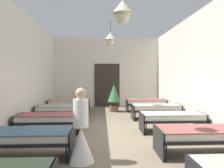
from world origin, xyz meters
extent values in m
cube|color=#7A6B56|center=(0.00, 0.00, -0.05)|extent=(6.41, 11.50, 0.10)
cube|color=silver|center=(0.00, 5.55, 1.94)|extent=(6.21, 0.20, 3.88)
cube|color=silver|center=(-3.00, 0.00, 1.94)|extent=(0.20, 10.90, 3.88)
cube|color=silver|center=(3.00, 0.00, 1.94)|extent=(0.20, 10.90, 3.88)
cube|color=#2D2823|center=(0.00, 5.43, 1.20)|extent=(1.40, 0.06, 2.40)
cone|color=beige|center=(0.14, -1.91, 3.15)|extent=(0.44, 0.44, 0.28)
sphere|color=beige|center=(0.14, -1.91, 2.93)|extent=(0.28, 0.28, 0.28)
cylinder|color=brown|center=(0.04, 1.91, 3.65)|extent=(0.02, 0.02, 0.46)
cone|color=beige|center=(0.04, 1.91, 3.27)|extent=(0.44, 0.44, 0.28)
sphere|color=beige|center=(0.04, 1.91, 3.05)|extent=(0.28, 0.28, 0.28)
cylinder|color=black|center=(-0.98, -2.26, 0.17)|extent=(0.03, 0.03, 0.34)
cylinder|color=black|center=(-0.98, -1.54, 0.17)|extent=(0.03, 0.03, 0.34)
cube|color=black|center=(-1.85, -1.90, 0.38)|extent=(1.90, 0.84, 0.07)
cube|color=black|center=(-0.92, -1.90, 0.29)|extent=(0.04, 0.84, 0.57)
cube|color=silver|center=(-1.85, -1.90, 0.48)|extent=(1.82, 0.78, 0.14)
cube|color=slate|center=(-1.85, -1.90, 0.56)|extent=(1.86, 0.82, 0.02)
cylinder|color=black|center=(0.98, -2.26, 0.17)|extent=(0.03, 0.03, 0.34)
cylinder|color=black|center=(0.98, -1.54, 0.17)|extent=(0.03, 0.03, 0.34)
cube|color=black|center=(1.85, -1.90, 0.38)|extent=(1.90, 0.84, 0.07)
cube|color=black|center=(0.92, -1.90, 0.29)|extent=(0.04, 0.84, 0.57)
cube|color=silver|center=(1.85, -1.90, 0.48)|extent=(1.82, 0.78, 0.14)
cube|color=#8C4C47|center=(1.85, -1.90, 0.56)|extent=(1.86, 0.82, 0.02)
cylinder|color=black|center=(-2.72, -0.36, 0.17)|extent=(0.03, 0.03, 0.34)
cylinder|color=black|center=(-2.72, 0.36, 0.17)|extent=(0.03, 0.03, 0.34)
cylinder|color=black|center=(-0.98, -0.36, 0.17)|extent=(0.03, 0.03, 0.34)
cylinder|color=black|center=(-0.98, 0.36, 0.17)|extent=(0.03, 0.03, 0.34)
cube|color=black|center=(-1.85, 0.00, 0.38)|extent=(1.90, 0.84, 0.07)
cube|color=black|center=(-2.78, 0.00, 0.29)|extent=(0.04, 0.84, 0.57)
cube|color=black|center=(-0.92, 0.00, 0.29)|extent=(0.04, 0.84, 0.57)
cube|color=white|center=(-1.85, 0.00, 0.48)|extent=(1.82, 0.78, 0.14)
cube|color=#8C4C47|center=(-1.85, 0.00, 0.56)|extent=(1.86, 0.82, 0.02)
cylinder|color=black|center=(0.98, -0.36, 0.17)|extent=(0.03, 0.03, 0.34)
cylinder|color=black|center=(0.98, 0.36, 0.17)|extent=(0.03, 0.03, 0.34)
cylinder|color=black|center=(2.72, -0.36, 0.17)|extent=(0.03, 0.03, 0.34)
cylinder|color=black|center=(2.72, 0.36, 0.17)|extent=(0.03, 0.03, 0.34)
cube|color=black|center=(1.85, 0.00, 0.38)|extent=(1.90, 0.84, 0.07)
cube|color=black|center=(0.92, 0.00, 0.29)|extent=(0.04, 0.84, 0.57)
cube|color=black|center=(2.78, 0.00, 0.29)|extent=(0.04, 0.84, 0.57)
cube|color=white|center=(1.85, 0.00, 0.48)|extent=(1.82, 0.78, 0.14)
cube|color=#9E9E93|center=(1.85, 0.00, 0.56)|extent=(1.86, 0.82, 0.02)
cylinder|color=black|center=(-2.72, 1.54, 0.17)|extent=(0.03, 0.03, 0.34)
cylinder|color=black|center=(-2.72, 2.26, 0.17)|extent=(0.03, 0.03, 0.34)
cylinder|color=black|center=(-0.98, 1.54, 0.17)|extent=(0.03, 0.03, 0.34)
cylinder|color=black|center=(-0.98, 2.26, 0.17)|extent=(0.03, 0.03, 0.34)
cube|color=black|center=(-1.85, 1.90, 0.38)|extent=(1.90, 0.84, 0.07)
cube|color=black|center=(-2.78, 1.90, 0.29)|extent=(0.04, 0.84, 0.57)
cube|color=black|center=(-0.92, 1.90, 0.29)|extent=(0.04, 0.84, 0.57)
cube|color=silver|center=(-1.85, 1.90, 0.48)|extent=(1.82, 0.78, 0.14)
cube|color=#9E9E93|center=(-1.85, 1.90, 0.56)|extent=(1.86, 0.82, 0.02)
cylinder|color=black|center=(0.98, 1.54, 0.17)|extent=(0.03, 0.03, 0.34)
cylinder|color=black|center=(0.98, 2.26, 0.17)|extent=(0.03, 0.03, 0.34)
cylinder|color=black|center=(2.72, 1.54, 0.17)|extent=(0.03, 0.03, 0.34)
cylinder|color=black|center=(2.72, 2.26, 0.17)|extent=(0.03, 0.03, 0.34)
cube|color=black|center=(1.85, 1.90, 0.38)|extent=(1.90, 0.84, 0.07)
cube|color=black|center=(0.92, 1.90, 0.29)|extent=(0.04, 0.84, 0.57)
cube|color=black|center=(2.78, 1.90, 0.29)|extent=(0.04, 0.84, 0.57)
cube|color=silver|center=(1.85, 1.90, 0.48)|extent=(1.82, 0.78, 0.14)
cube|color=#9E9E93|center=(1.85, 1.90, 0.56)|extent=(1.86, 0.82, 0.02)
cylinder|color=black|center=(-2.72, 3.44, 0.17)|extent=(0.03, 0.03, 0.34)
cylinder|color=black|center=(-2.72, 4.16, 0.17)|extent=(0.03, 0.03, 0.34)
cylinder|color=black|center=(-0.98, 3.44, 0.17)|extent=(0.03, 0.03, 0.34)
cylinder|color=black|center=(-0.98, 4.16, 0.17)|extent=(0.03, 0.03, 0.34)
cube|color=black|center=(-1.85, 3.80, 0.38)|extent=(1.90, 0.84, 0.07)
cube|color=black|center=(-2.78, 3.80, 0.29)|extent=(0.04, 0.84, 0.57)
cube|color=black|center=(-0.92, 3.80, 0.29)|extent=(0.04, 0.84, 0.57)
cube|color=white|center=(-1.85, 3.80, 0.48)|extent=(1.82, 0.78, 0.14)
cube|color=tan|center=(-1.85, 3.80, 0.56)|extent=(1.86, 0.82, 0.02)
cylinder|color=black|center=(0.98, 3.44, 0.17)|extent=(0.03, 0.03, 0.34)
cylinder|color=black|center=(0.98, 4.16, 0.17)|extent=(0.03, 0.03, 0.34)
cylinder|color=black|center=(2.72, 3.44, 0.17)|extent=(0.03, 0.03, 0.34)
cylinder|color=black|center=(2.72, 4.16, 0.17)|extent=(0.03, 0.03, 0.34)
cube|color=black|center=(1.85, 3.80, 0.38)|extent=(1.90, 0.84, 0.07)
cube|color=black|center=(0.92, 3.80, 0.29)|extent=(0.04, 0.84, 0.57)
cube|color=black|center=(2.78, 3.80, 0.29)|extent=(0.04, 0.84, 0.57)
cube|color=white|center=(1.85, 3.80, 0.48)|extent=(1.82, 0.78, 0.14)
cube|color=#8C4C47|center=(1.85, 3.80, 0.56)|extent=(1.86, 0.82, 0.02)
cone|color=white|center=(-0.71, -2.18, 0.35)|extent=(0.52, 0.52, 0.70)
cylinder|color=white|center=(-0.71, -2.18, 0.97)|extent=(0.30, 0.30, 0.55)
sphere|color=tan|center=(-0.71, -2.18, 1.36)|extent=(0.22, 0.22, 0.22)
cone|color=white|center=(-0.71, -2.18, 1.44)|extent=(0.18, 0.18, 0.10)
cylinder|color=brown|center=(0.29, 3.75, 0.14)|extent=(0.43, 0.43, 0.29)
cylinder|color=brown|center=(0.29, 3.75, 0.39)|extent=(0.06, 0.06, 0.20)
cone|color=#3D7A42|center=(0.29, 3.75, 0.90)|extent=(0.60, 0.60, 0.83)
camera|label=1|loc=(-0.29, -6.31, 1.70)|focal=33.69mm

